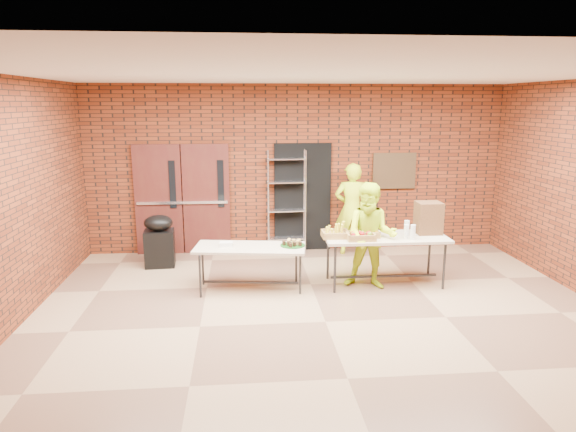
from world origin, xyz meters
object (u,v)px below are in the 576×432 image
object	(u,v)px
wire_rack	(287,202)
covered_grill	(159,241)
volunteer_woman	(351,209)
volunteer_man	(371,236)
table_left	(250,250)
coffee_dispenser	(428,218)
table_right	(385,240)

from	to	relation	value
wire_rack	covered_grill	xyz separation A→B (m)	(-2.32, -0.67, -0.53)
volunteer_woman	volunteer_man	bearing A→B (deg)	96.11
table_left	volunteer_woman	world-z (taller)	volunteer_woman
wire_rack	volunteer_man	xyz separation A→B (m)	(1.13, -2.08, -0.16)
wire_rack	table_left	bearing A→B (deg)	-113.11
wire_rack	coffee_dispenser	world-z (taller)	wire_rack
table_right	covered_grill	xyz separation A→B (m)	(-3.72, 1.28, -0.26)
volunteer_woman	volunteer_man	xyz separation A→B (m)	(-0.09, -1.86, -0.04)
wire_rack	table_left	xyz separation A→B (m)	(-0.74, -2.00, -0.36)
covered_grill	volunteer_man	xyz separation A→B (m)	(3.45, -1.40, 0.37)
table_right	coffee_dispenser	distance (m)	0.80
table_right	volunteer_woman	xyz separation A→B (m)	(-0.18, 1.73, 0.15)
table_right	coffee_dispenser	world-z (taller)	coffee_dispenser
table_left	wire_rack	bearing A→B (deg)	77.44
table_left	coffee_dispenser	distance (m)	2.90
coffee_dispenser	covered_grill	xyz separation A→B (m)	(-4.44, 1.16, -0.58)
coffee_dispenser	volunteer_woman	world-z (taller)	volunteer_woman
wire_rack	volunteer_man	distance (m)	2.37
volunteer_woman	volunteer_man	world-z (taller)	volunteer_woman
coffee_dispenser	covered_grill	size ratio (longest dim) A/B	0.55
volunteer_man	table_left	bearing A→B (deg)	-163.41
volunteer_man	table_right	bearing A→B (deg)	44.25
table_left	covered_grill	xyz separation A→B (m)	(-1.58, 1.33, -0.17)
table_right	covered_grill	world-z (taller)	covered_grill
table_right	volunteer_man	distance (m)	0.31
table_left	table_right	size ratio (longest dim) A/B	0.91
table_left	volunteer_man	world-z (taller)	volunteer_man
table_right	wire_rack	bearing A→B (deg)	126.55
wire_rack	covered_grill	size ratio (longest dim) A/B	2.14
table_left	volunteer_woman	xyz separation A→B (m)	(1.96, 1.78, 0.24)
volunteer_woman	wire_rack	bearing A→B (deg)	-1.27
table_left	volunteer_woman	size ratio (longest dim) A/B	1.01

